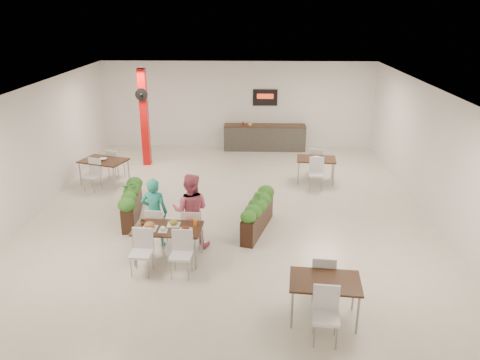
{
  "coord_description": "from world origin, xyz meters",
  "views": [
    {
      "loc": [
        0.61,
        -11.19,
        5.03
      ],
      "look_at": [
        0.28,
        -0.61,
        1.1
      ],
      "focal_mm": 35.0,
      "sensor_mm": 36.0,
      "label": 1
    }
  ],
  "objects_px": {
    "diner_man": "(155,212)",
    "side_table_a": "(104,163)",
    "service_counter": "(265,137)",
    "side_table_c": "(325,287)",
    "planter_right": "(258,212)",
    "main_table": "(167,233)",
    "red_column": "(144,117)",
    "diner_woman": "(191,211)",
    "planter_left": "(132,200)",
    "side_table_b": "(316,162)"
  },
  "relations": [
    {
      "from": "red_column",
      "to": "planter_right",
      "type": "relative_size",
      "value": 1.74
    },
    {
      "from": "red_column",
      "to": "main_table",
      "type": "height_order",
      "value": "red_column"
    },
    {
      "from": "red_column",
      "to": "planter_right",
      "type": "distance_m",
      "value": 6.27
    },
    {
      "from": "main_table",
      "to": "planter_right",
      "type": "distance_m",
      "value": 2.36
    },
    {
      "from": "service_counter",
      "to": "red_column",
      "type": "bearing_deg",
      "value": -155.0
    },
    {
      "from": "red_column",
      "to": "service_counter",
      "type": "relative_size",
      "value": 1.07
    },
    {
      "from": "planter_left",
      "to": "side_table_b",
      "type": "distance_m",
      "value": 5.66
    },
    {
      "from": "main_table",
      "to": "red_column",
      "type": "bearing_deg",
      "value": 106.14
    },
    {
      "from": "side_table_a",
      "to": "planter_left",
      "type": "bearing_deg",
      "value": -41.02
    },
    {
      "from": "diner_woman",
      "to": "side_table_a",
      "type": "xyz_separation_m",
      "value": [
        -3.11,
        3.8,
        -0.21
      ]
    },
    {
      "from": "main_table",
      "to": "diner_woman",
      "type": "height_order",
      "value": "diner_woman"
    },
    {
      "from": "diner_man",
      "to": "diner_woman",
      "type": "relative_size",
      "value": 0.94
    },
    {
      "from": "diner_woman",
      "to": "side_table_c",
      "type": "height_order",
      "value": "diner_woman"
    },
    {
      "from": "side_table_a",
      "to": "side_table_b",
      "type": "height_order",
      "value": "same"
    },
    {
      "from": "side_table_c",
      "to": "planter_left",
      "type": "bearing_deg",
      "value": 142.88
    },
    {
      "from": "red_column",
      "to": "planter_right",
      "type": "height_order",
      "value": "red_column"
    },
    {
      "from": "service_counter",
      "to": "side_table_b",
      "type": "xyz_separation_m",
      "value": [
        1.49,
        -3.39,
        0.13
      ]
    },
    {
      "from": "planter_right",
      "to": "side_table_a",
      "type": "relative_size",
      "value": 1.1
    },
    {
      "from": "red_column",
      "to": "service_counter",
      "type": "distance_m",
      "value": 4.56
    },
    {
      "from": "side_table_b",
      "to": "planter_right",
      "type": "bearing_deg",
      "value": -111.84
    },
    {
      "from": "diner_man",
      "to": "side_table_c",
      "type": "relative_size",
      "value": 0.96
    },
    {
      "from": "diner_man",
      "to": "planter_right",
      "type": "bearing_deg",
      "value": -157.71
    },
    {
      "from": "red_column",
      "to": "diner_man",
      "type": "height_order",
      "value": "red_column"
    },
    {
      "from": "diner_man",
      "to": "side_table_c",
      "type": "bearing_deg",
      "value": 146.74
    },
    {
      "from": "side_table_a",
      "to": "side_table_c",
      "type": "xyz_separation_m",
      "value": [
        5.69,
        -6.35,
        -0.01
      ]
    },
    {
      "from": "planter_left",
      "to": "side_table_b",
      "type": "relative_size",
      "value": 1.15
    },
    {
      "from": "diner_woman",
      "to": "side_table_b",
      "type": "relative_size",
      "value": 1.02
    },
    {
      "from": "red_column",
      "to": "diner_woman",
      "type": "xyz_separation_m",
      "value": [
        2.24,
        -5.68,
        -0.8
      ]
    },
    {
      "from": "diner_woman",
      "to": "planter_right",
      "type": "bearing_deg",
      "value": -148.86
    },
    {
      "from": "side_table_a",
      "to": "diner_man",
      "type": "bearing_deg",
      "value": -40.15
    },
    {
      "from": "service_counter",
      "to": "diner_woman",
      "type": "relative_size",
      "value": 1.77
    },
    {
      "from": "planter_left",
      "to": "diner_man",
      "type": "bearing_deg",
      "value": -57.17
    },
    {
      "from": "diner_man",
      "to": "diner_woman",
      "type": "xyz_separation_m",
      "value": [
        0.8,
        0.0,
        0.05
      ]
    },
    {
      "from": "side_table_b",
      "to": "diner_woman",
      "type": "bearing_deg",
      "value": -122.19
    },
    {
      "from": "side_table_c",
      "to": "main_table",
      "type": "bearing_deg",
      "value": 153.05
    },
    {
      "from": "diner_man",
      "to": "planter_right",
      "type": "height_order",
      "value": "diner_man"
    },
    {
      "from": "red_column",
      "to": "diner_man",
      "type": "bearing_deg",
      "value": -75.74
    },
    {
      "from": "planter_right",
      "to": "service_counter",
      "type": "bearing_deg",
      "value": 87.58
    },
    {
      "from": "diner_woman",
      "to": "side_table_b",
      "type": "bearing_deg",
      "value": -124.31
    },
    {
      "from": "service_counter",
      "to": "side_table_c",
      "type": "xyz_separation_m",
      "value": [
        0.83,
        -10.09,
        0.13
      ]
    },
    {
      "from": "main_table",
      "to": "side_table_b",
      "type": "relative_size",
      "value": 1.03
    },
    {
      "from": "diner_man",
      "to": "side_table_a",
      "type": "relative_size",
      "value": 0.95
    },
    {
      "from": "planter_left",
      "to": "side_table_a",
      "type": "distance_m",
      "value": 2.85
    },
    {
      "from": "red_column",
      "to": "diner_woman",
      "type": "height_order",
      "value": "red_column"
    },
    {
      "from": "diner_man",
      "to": "side_table_b",
      "type": "relative_size",
      "value": 0.96
    },
    {
      "from": "service_counter",
      "to": "side_table_a",
      "type": "relative_size",
      "value": 1.8
    },
    {
      "from": "service_counter",
      "to": "diner_man",
      "type": "xyz_separation_m",
      "value": [
        -2.56,
        -7.54,
        0.3
      ]
    },
    {
      "from": "planter_right",
      "to": "side_table_c",
      "type": "height_order",
      "value": "planter_right"
    },
    {
      "from": "red_column",
      "to": "planter_right",
      "type": "bearing_deg",
      "value": -52.95
    },
    {
      "from": "diner_man",
      "to": "diner_woman",
      "type": "height_order",
      "value": "diner_woman"
    }
  ]
}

